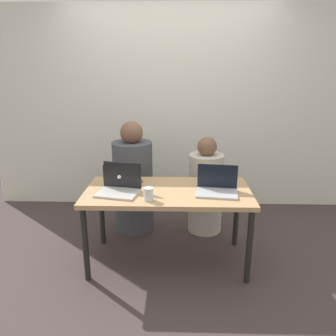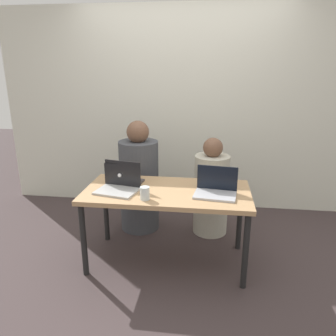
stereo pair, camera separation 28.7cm
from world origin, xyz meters
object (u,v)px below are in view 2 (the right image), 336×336
Objects in this scene: laptop_front_right at (216,189)px; water_glass_left at (145,194)px; person_on_left at (139,182)px; laptop_back_left at (124,180)px; laptop_front_left at (119,185)px; person_on_right at (211,192)px.

water_glass_left is at bearing -154.94° from laptop_front_right.
person_on_left reaches higher than laptop_back_left.
person_on_left is 3.25× the size of laptop_front_right.
person_on_left reaches higher than laptop_front_left.
laptop_back_left is at bearing 29.41° from person_on_right.
person_on_left is 0.58m from laptop_back_left.
person_on_right is 1.10m from laptop_front_left.
laptop_back_left is 3.08× the size of water_glass_left.
person_on_left is at bearing 100.09° from laptop_front_left.
person_on_right reaches higher than laptop_back_left.
laptop_front_left is 1.04× the size of laptop_front_right.
person_on_right is at bearing 99.89° from laptop_front_right.
person_on_right is 1.05m from water_glass_left.
person_on_left is 3.12× the size of laptop_front_left.
person_on_right is 2.83× the size of laptop_front_right.
laptop_back_left is at bearing 128.99° from water_glass_left.
person_on_left is 3.65× the size of laptop_back_left.
person_on_left is 11.24× the size of water_glass_left.
water_glass_left is (-0.54, -0.86, 0.29)m from person_on_right.
person_on_right reaches higher than laptop_front_left.
laptop_back_left is at bearing 101.13° from laptop_front_left.
person_on_right reaches higher than laptop_front_right.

